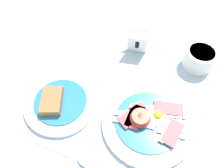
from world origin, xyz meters
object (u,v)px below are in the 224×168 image
at_px(breakfast_plate, 148,121).
at_px(bread_plate, 60,102).
at_px(number_card, 138,42).
at_px(teaspoon_by_saucer, 195,116).
at_px(teaspoon_near_cup, 81,160).
at_px(sugar_cup, 199,58).

height_order(breakfast_plate, bread_plate, breakfast_plate).
bearing_deg(number_card, teaspoon_by_saucer, -49.01).
relative_size(breakfast_plate, bread_plate, 1.20).
bearing_deg(teaspoon_near_cup, teaspoon_by_saucer, 44.23).
xyz_separation_m(number_card, teaspoon_near_cup, (-0.05, -0.38, -0.03)).
relative_size(breakfast_plate, sugar_cup, 2.62).
distance_m(breakfast_plate, bread_plate, 0.24).
xyz_separation_m(sugar_cup, teaspoon_near_cup, (-0.24, -0.37, -0.03)).
bearing_deg(number_card, bread_plate, -127.33).
bearing_deg(teaspoon_by_saucer, breakfast_plate, -14.65).
xyz_separation_m(bread_plate, number_card, (0.16, 0.25, 0.03)).
bearing_deg(teaspoon_by_saucer, bread_plate, -28.90).
xyz_separation_m(sugar_cup, number_card, (-0.19, 0.01, 0.01)).
bearing_deg(teaspoon_near_cup, bread_plate, 137.18).
height_order(sugar_cup, teaspoon_by_saucer, sugar_cup).
bearing_deg(bread_plate, teaspoon_near_cup, -49.78).
bearing_deg(teaspoon_near_cup, number_card, 89.26).
relative_size(sugar_cup, teaspoon_near_cup, 0.47).
xyz_separation_m(bread_plate, sugar_cup, (0.35, 0.24, 0.02)).
relative_size(sugar_cup, number_card, 1.23).
relative_size(teaspoon_by_saucer, teaspoon_near_cup, 0.84).
bearing_deg(bread_plate, teaspoon_by_saucer, 9.86).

